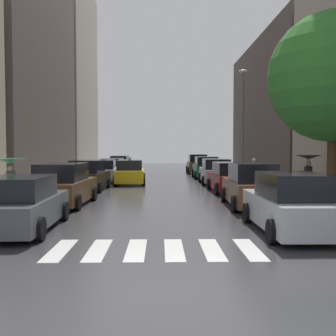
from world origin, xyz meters
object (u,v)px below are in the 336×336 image
(pedestrian_foreground, at_px, (11,171))
(pedestrian_near_tree, at_px, (254,172))
(parked_car_left_second, at_px, (63,186))
(parked_car_right_nearest, at_px, (291,205))
(taxi_midroad, at_px, (130,173))
(street_tree_right, at_px, (333,77))
(parked_car_left_nearest, at_px, (21,205))
(parked_car_right_third, at_px, (230,178))
(pedestrian_by_kerb, at_px, (308,165))
(lamp_post_right, at_px, (243,118))
(parked_car_left_fourth, at_px, (104,172))
(parked_car_right_fourth, at_px, (216,172))
(parked_car_right_second, at_px, (251,186))
(parked_car_right_fifth, at_px, (206,168))
(parked_car_right_sixth, at_px, (197,164))
(parked_car_left_third, at_px, (88,176))
(parked_car_left_sixth, at_px, (120,164))
(parked_car_left_fifth, at_px, (112,168))

(pedestrian_foreground, distance_m, pedestrian_near_tree, 14.24)
(parked_car_left_second, relative_size, pedestrian_foreground, 2.50)
(parked_car_right_nearest, xyz_separation_m, pedestrian_foreground, (-9.35, 3.88, 0.78))
(taxi_midroad, distance_m, street_tree_right, 15.64)
(parked_car_left_nearest, distance_m, pedestrian_foreground, 3.84)
(parked_car_right_third, distance_m, taxi_midroad, 7.90)
(pedestrian_by_kerb, xyz_separation_m, lamp_post_right, (-1.30, 8.52, 2.73))
(parked_car_left_fourth, distance_m, parked_car_right_nearest, 19.61)
(parked_car_left_nearest, bearing_deg, pedestrian_by_kerb, -60.36)
(parked_car_left_nearest, relative_size, pedestrian_foreground, 2.51)
(parked_car_right_fourth, height_order, pedestrian_foreground, pedestrian_foreground)
(parked_car_left_fourth, xyz_separation_m, parked_car_right_second, (7.78, -12.78, 0.10))
(pedestrian_near_tree, bearing_deg, pedestrian_foreground, 113.35)
(parked_car_right_fifth, bearing_deg, pedestrian_near_tree, -168.74)
(parked_car_left_fourth, height_order, parked_car_right_sixth, parked_car_right_sixth)
(pedestrian_foreground, bearing_deg, parked_car_right_third, 105.32)
(parked_car_left_third, height_order, parked_car_right_nearest, parked_car_left_third)
(parked_car_right_third, height_order, pedestrian_near_tree, pedestrian_near_tree)
(parked_car_left_fourth, relative_size, parked_car_right_fourth, 0.93)
(pedestrian_by_kerb, bearing_deg, parked_car_left_third, 177.39)
(parked_car_left_nearest, relative_size, parked_car_right_fifth, 1.06)
(pedestrian_foreground, bearing_deg, taxi_midroad, 142.36)
(parked_car_left_sixth, relative_size, pedestrian_near_tree, 2.82)
(parked_car_left_fifth, xyz_separation_m, parked_car_right_nearest, (7.86, -24.20, 0.07))
(parked_car_right_fifth, distance_m, pedestrian_foreground, 20.33)
(parked_car_left_fourth, xyz_separation_m, pedestrian_by_kerb, (10.76, -11.06, 0.91))
(pedestrian_by_kerb, distance_m, street_tree_right, 4.60)
(parked_car_right_nearest, relative_size, pedestrian_foreground, 2.46)
(parked_car_right_sixth, height_order, lamp_post_right, lamp_post_right)
(parked_car_right_second, height_order, pedestrian_near_tree, parked_car_right_second)
(parked_car_left_fifth, height_order, parked_car_right_fourth, parked_car_right_fourth)
(lamp_post_right, bearing_deg, parked_car_left_third, -160.12)
(parked_car_right_sixth, xyz_separation_m, pedestrian_near_tree, (1.91, -15.81, 0.17))
(parked_car_right_sixth, bearing_deg, parked_car_right_fourth, -178.49)
(parked_car_left_fifth, distance_m, parked_car_right_second, 20.54)
(parked_car_right_fourth, xyz_separation_m, pedestrian_by_kerb, (2.92, -9.56, 0.86))
(parked_car_left_nearest, distance_m, parked_car_left_third, 11.56)
(parked_car_left_fifth, distance_m, street_tree_right, 23.35)
(street_tree_right, bearing_deg, pedestrian_foreground, -179.98)
(street_tree_right, xyz_separation_m, lamp_post_right, (-1.10, 11.57, -0.70))
(parked_car_right_fourth, xyz_separation_m, parked_car_right_fifth, (-0.07, 5.42, 0.02))
(parked_car_right_fourth, bearing_deg, parked_car_left_sixth, 29.87)
(parked_car_left_nearest, height_order, taxi_midroad, taxi_midroad)
(pedestrian_by_kerb, bearing_deg, parked_car_right_fourth, 129.41)
(parked_car_left_third, bearing_deg, street_tree_right, -124.63)
(pedestrian_foreground, xyz_separation_m, lamp_post_right, (11.03, 11.58, 2.80))
(parked_car_left_fifth, bearing_deg, parked_car_left_nearest, -177.31)
(parked_car_left_third, distance_m, parked_car_right_nearest, 14.35)
(parked_car_right_fourth, distance_m, taxi_midroad, 5.85)
(parked_car_left_nearest, distance_m, parked_car_left_second, 5.31)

